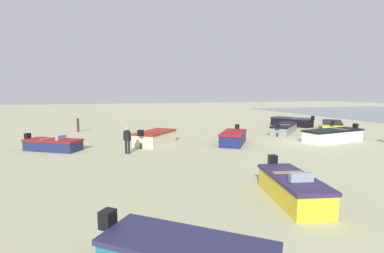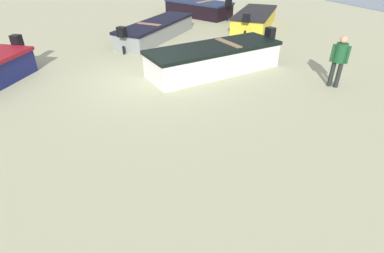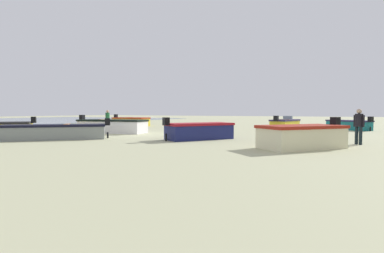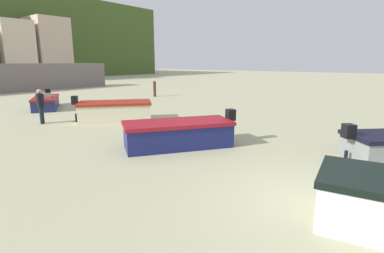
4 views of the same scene
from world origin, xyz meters
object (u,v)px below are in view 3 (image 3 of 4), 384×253
at_px(boat_cream_0, 302,136).
at_px(boat_teal_2, 349,125).
at_px(beach_walker_foreground, 359,124).
at_px(boat_white_3, 112,126).
at_px(boat_yellow_7, 131,122).
at_px(boat_navy_1, 199,131).
at_px(boat_yellow_9, 285,125).
at_px(beach_walker_distant, 108,118).
at_px(boat_grey_8, 55,132).

distance_m(boat_cream_0, boat_teal_2, 14.67).
bearing_deg(boat_teal_2, beach_walker_foreground, -139.98).
bearing_deg(boat_white_3, beach_walker_foreground, 79.77).
bearing_deg(boat_cream_0, boat_teal_2, -57.07).
bearing_deg(boat_yellow_7, boat_navy_1, 49.60).
distance_m(boat_teal_2, boat_yellow_7, 20.14).
distance_m(boat_cream_0, boat_yellow_9, 12.05).
xyz_separation_m(boat_cream_0, boat_navy_1, (-1.53, -5.40, -0.03)).
xyz_separation_m(boat_teal_2, beach_walker_distant, (8.85, -17.78, 0.54)).
bearing_deg(boat_teal_2, boat_cream_0, -148.49).
bearing_deg(boat_yellow_7, boat_teal_2, 96.77).
relative_size(boat_yellow_9, beach_walker_distant, 2.28).
distance_m(boat_teal_2, beach_walker_foreground, 11.99).
distance_m(boat_cream_0, boat_navy_1, 5.62).
distance_m(boat_cream_0, boat_white_3, 13.24).
relative_size(boat_navy_1, boat_teal_2, 1.09).
bearing_deg(boat_yellow_9, beach_walker_foreground, -50.52).
relative_size(boat_cream_0, boat_white_3, 0.71).
bearing_deg(boat_grey_8, boat_yellow_9, -77.97).
bearing_deg(beach_walker_foreground, boat_yellow_9, 156.39).
height_order(boat_cream_0, boat_navy_1, boat_cream_0).
bearing_deg(boat_teal_2, boat_navy_1, -170.35).
xyz_separation_m(boat_cream_0, boat_yellow_7, (-11.27, -17.95, -0.02)).
relative_size(boat_navy_1, beach_walker_foreground, 2.37).
bearing_deg(beach_walker_distant, boat_navy_1, -147.99).
bearing_deg(boat_teal_2, boat_yellow_7, 138.38).
height_order(boat_yellow_7, boat_yellow_9, boat_yellow_7).
distance_m(boat_navy_1, boat_grey_8, 7.75).
distance_m(boat_cream_0, beach_walker_foreground, 3.37).
height_order(boat_yellow_9, beach_walker_distant, beach_walker_distant).
bearing_deg(beach_walker_foreground, boat_yellow_7, -164.53).
xyz_separation_m(boat_cream_0, boat_white_3, (-3.01, -12.90, -0.00)).
bearing_deg(boat_grey_8, boat_white_3, -36.09).
xyz_separation_m(boat_teal_2, boat_yellow_9, (2.78, -4.57, 0.04)).
xyz_separation_m(boat_teal_2, boat_grey_8, (16.63, -14.18, 0.00)).
bearing_deg(boat_white_3, boat_cream_0, 68.33).
distance_m(boat_white_3, boat_yellow_9, 13.47).
relative_size(boat_grey_8, boat_yellow_9, 1.30).
xyz_separation_m(boat_navy_1, beach_walker_foreground, (-1.04, 7.53, 0.50)).
height_order(boat_navy_1, boat_white_3, boat_white_3).
xyz_separation_m(boat_yellow_7, boat_yellow_9, (-0.49, 15.30, -0.01)).
relative_size(boat_yellow_7, beach_walker_foreground, 2.46).
bearing_deg(boat_navy_1, beach_walker_foreground, 42.27).
relative_size(boat_cream_0, boat_teal_2, 1.05).
xyz_separation_m(boat_yellow_9, beach_walker_distant, (6.07, -13.20, 0.50)).
xyz_separation_m(boat_grey_8, boat_yellow_9, (-13.85, 9.61, 0.04)).
relative_size(boat_white_3, boat_yellow_9, 1.41).
relative_size(boat_yellow_9, beach_walker_foreground, 2.28).
xyz_separation_m(boat_white_3, beach_walker_distant, (-2.68, -2.96, 0.48)).
bearing_deg(boat_yellow_7, boat_grey_8, 20.49).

